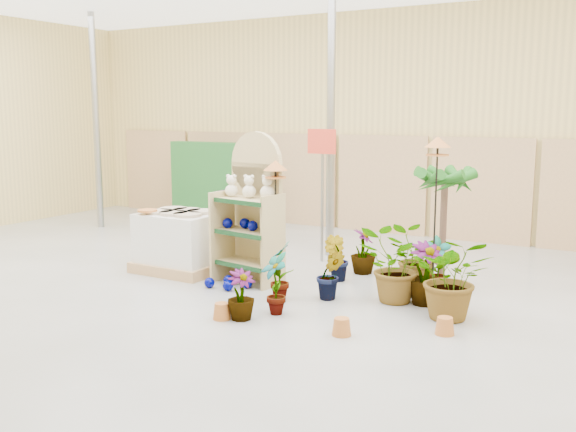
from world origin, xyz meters
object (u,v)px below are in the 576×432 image
Objects in this scene: pallet_stack at (181,242)px; potted_plant_2 at (393,267)px; bird_table_front at (275,170)px; display_shelf at (253,214)px.

pallet_stack and potted_plant_2 have the same top height.
potted_plant_2 is at bearing 2.58° from bird_table_front.
pallet_stack is at bearing 178.29° from bird_table_front.
display_shelf is at bearing 3.02° from pallet_stack.
display_shelf is 2.25m from potted_plant_2.
potted_plant_2 is (2.18, -0.03, -0.52)m from display_shelf.
pallet_stack is 0.72× the size of bird_table_front.
bird_table_front is at bearing -1.28° from pallet_stack.
bird_table_front is (0.45, -0.11, 0.67)m from display_shelf.
pallet_stack is at bearing -179.58° from potted_plant_2.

